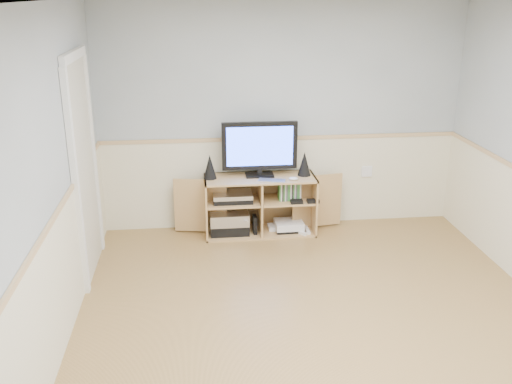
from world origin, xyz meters
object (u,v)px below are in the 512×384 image
(keyboard, at_px, (272,180))
(game_consoles, at_px, (288,226))
(media_cabinet, at_px, (259,203))
(monitor, at_px, (260,147))

(keyboard, bearing_deg, game_consoles, 46.60)
(media_cabinet, distance_m, keyboard, 0.39)
(monitor, xyz_separation_m, keyboard, (0.11, -0.19, -0.32))
(media_cabinet, distance_m, monitor, 0.64)
(keyboard, distance_m, game_consoles, 0.63)
(game_consoles, bearing_deg, keyboard, -147.72)
(media_cabinet, height_order, game_consoles, media_cabinet)
(media_cabinet, xyz_separation_m, keyboard, (0.11, -0.19, 0.32))
(keyboard, xyz_separation_m, game_consoles, (0.20, 0.13, -0.59))
(media_cabinet, relative_size, keyboard, 6.55)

